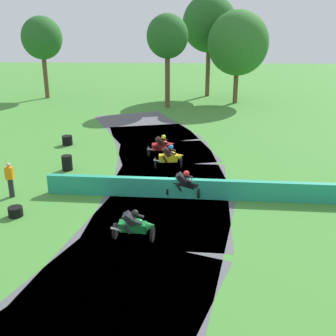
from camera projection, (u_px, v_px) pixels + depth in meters
ground_plane at (167, 197)px, 18.99m from camera, size 120.00×120.00×0.00m
track_asphalt at (137, 196)px, 19.11m from camera, size 11.52×36.72×0.01m
safety_barrier at (299, 192)px, 18.34m from camera, size 22.67×1.45×0.90m
motorcycle_lead_green at (135, 225)px, 15.01m from camera, size 1.70×0.92×1.43m
motorcycle_chase_black at (185, 184)px, 18.68m from camera, size 1.70×0.89×1.43m
motorcycle_trailing_yellow at (170, 157)px, 22.36m from camera, size 1.68×0.85×1.43m
motorcycle_fourth_red at (162, 146)px, 24.44m from camera, size 1.73×1.09×1.42m
tire_stack_mid_a at (16, 212)px, 17.09m from camera, size 0.59×0.59×0.40m
tire_stack_mid_b at (67, 163)px, 22.23m from camera, size 0.56×0.56×0.80m
tire_stack_far at (67, 140)px, 26.68m from camera, size 0.65×0.65×0.60m
track_marshal at (10, 180)px, 18.75m from camera, size 0.34×0.24×1.63m
traffic_cone at (297, 192)px, 18.95m from camera, size 0.28×0.28×0.44m
tree_far_left at (167, 37)px, 36.17m from camera, size 3.63×3.63×8.10m
tree_far_right at (42, 38)px, 40.60m from camera, size 3.92×3.92×7.92m
tree_mid_rise at (209, 24)px, 41.24m from camera, size 5.32×5.32×9.96m
tree_behind_barrier at (238, 43)px, 38.18m from camera, size 5.58×5.58×8.45m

